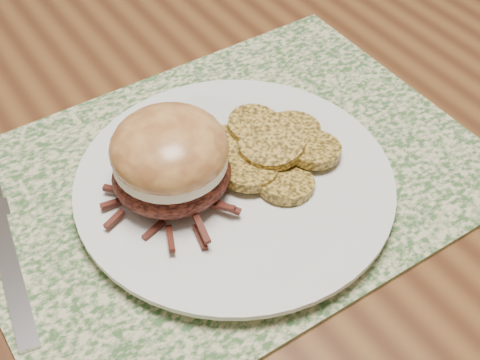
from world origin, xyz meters
The scene contains 5 objects.
placemat centered at (0.28, -0.10, 0.75)m, with size 0.45×0.33×0.00m, color #375A2E.
dinner_plate centered at (0.27, -0.12, 0.76)m, with size 0.26×0.26×0.02m, color silver.
pork_sandwich centered at (0.22, -0.10, 0.81)m, with size 0.11×0.11×0.08m.
roasted_potatoes centered at (0.31, -0.11, 0.78)m, with size 0.13×0.14×0.03m.
fork centered at (0.08, -0.07, 0.76)m, with size 0.05×0.19×0.00m.
Camera 1 is at (0.05, -0.45, 1.18)m, focal length 50.00 mm.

